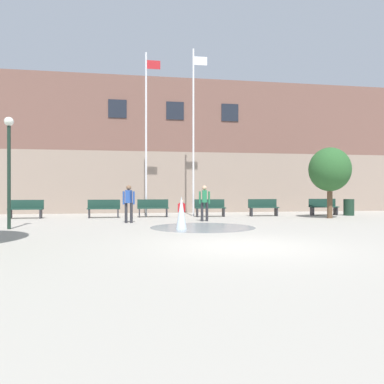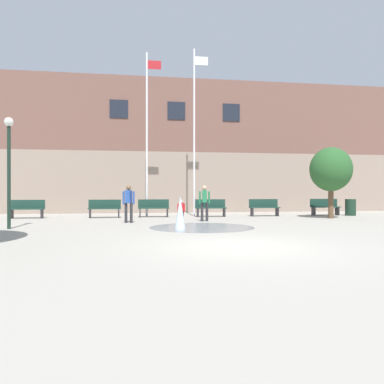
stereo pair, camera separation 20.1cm
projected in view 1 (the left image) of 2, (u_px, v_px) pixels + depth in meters
ground_plane at (244, 246)px, 9.09m from camera, size 100.00×100.00×0.00m
library_building at (170, 150)px, 26.12m from camera, size 36.00×6.05×8.40m
splash_fountain at (190, 219)px, 13.36m from camera, size 3.89×3.89×1.16m
park_bench_far_left at (26, 209)px, 18.24m from camera, size 1.60×0.44×0.91m
park_bench_left_of_flagpoles at (104, 208)px, 18.71m from camera, size 1.60×0.44×0.91m
park_bench_under_left_flagpole at (153, 208)px, 19.28m from camera, size 1.60×0.44×0.91m
park_bench_under_right_flagpole at (210, 208)px, 19.51m from camera, size 1.60×0.44×0.91m
park_bench_near_trashcan at (263, 207)px, 20.04m from camera, size 1.60×0.44×0.91m
park_bench_far_right at (323, 207)px, 20.76m from camera, size 1.60×0.44×0.91m
adult_watching at (204, 200)px, 16.59m from camera, size 0.50×0.37×1.59m
adult_near_bench at (129, 201)px, 15.73m from camera, size 0.50×0.38×1.59m
child_in_fountain at (182, 210)px, 15.19m from camera, size 0.31×0.18×0.99m
flagpole_left at (147, 130)px, 19.63m from camera, size 0.80×0.10×8.63m
flagpole_right at (194, 128)px, 20.04m from camera, size 0.80×0.10×8.97m
lamp_post_left_lane at (9, 156)px, 13.15m from camera, size 0.32×0.32×3.95m
trash_can at (349, 207)px, 20.55m from camera, size 0.56×0.56×0.90m
street_tree_near_building at (330, 170)px, 18.45m from camera, size 2.03×2.03×3.49m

